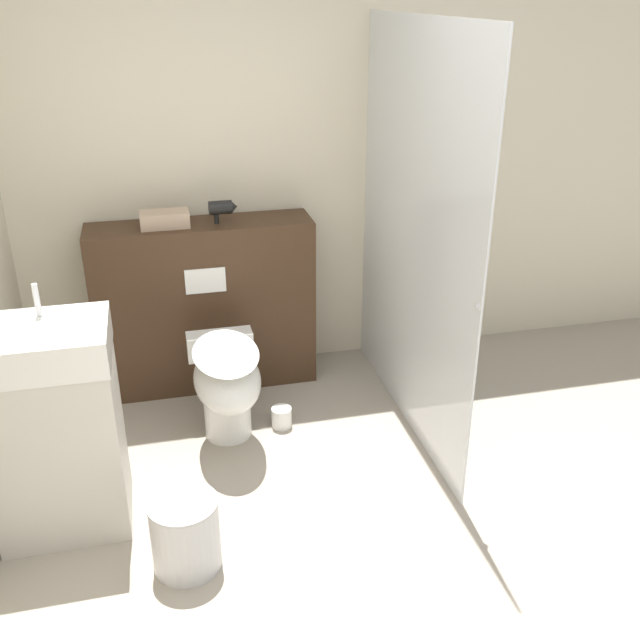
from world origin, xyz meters
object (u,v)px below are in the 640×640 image
at_px(sink_vanity, 55,429).
at_px(hair_drier, 222,208).
at_px(toilet, 227,382).
at_px(waste_bin, 185,534).

distance_m(sink_vanity, hair_drier, 1.50).
xyz_separation_m(toilet, sink_vanity, (-0.77, -0.46, 0.13)).
height_order(hair_drier, waste_bin, hair_drier).
bearing_deg(hair_drier, sink_vanity, -128.48).
bearing_deg(hair_drier, waste_bin, -103.96).
distance_m(toilet, hair_drier, 0.96).
bearing_deg(hair_drier, toilet, -98.20).
distance_m(toilet, waste_bin, 0.92).
bearing_deg(waste_bin, sink_vanity, 140.33).
bearing_deg(sink_vanity, waste_bin, -39.67).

